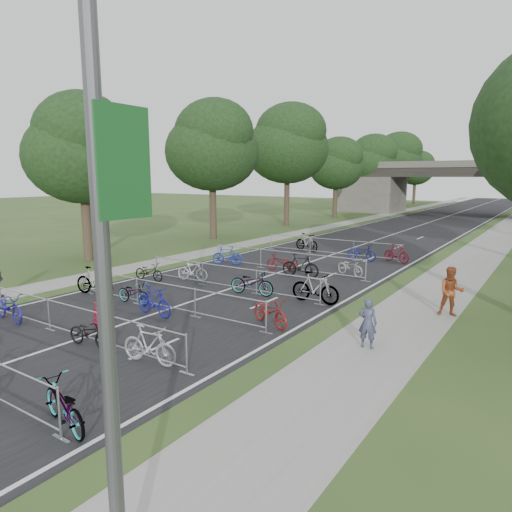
{
  "coord_description": "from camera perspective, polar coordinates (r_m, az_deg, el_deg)",
  "views": [
    {
      "loc": [
        12.31,
        -1.03,
        5.07
      ],
      "look_at": [
        -0.37,
        17.79,
        1.1
      ],
      "focal_mm": 32.0,
      "sensor_mm": 36.0,
      "label": 1
    }
  ],
  "objects": [
    {
      "name": "bike_15",
      "position": [
        15.75,
        1.81,
        -6.95
      ],
      "size": [
        2.01,
        1.35,
        1.0
      ],
      "primitive_type": "imported",
      "rotation": [
        0.0,
        0.0,
        1.17
      ],
      "color": "maroon",
      "rests_on": "ground"
    },
    {
      "name": "tree_left_1",
      "position": [
        37.49,
        -5.47,
        13.29
      ],
      "size": [
        7.56,
        7.56,
        11.53
      ],
      "color": "#33261C",
      "rests_on": "ground"
    },
    {
      "name": "bike_27",
      "position": [
        28.42,
        17.15,
        0.32
      ],
      "size": [
        1.89,
        1.19,
        1.1
      ],
      "primitive_type": "imported",
      "rotation": [
        0.0,
        0.0,
        1.17
      ],
      "color": "maroon",
      "rests_on": "ground"
    },
    {
      "name": "bike_8",
      "position": [
        18.43,
        -28.48,
        -5.62
      ],
      "size": [
        2.01,
        0.84,
        1.03
      ],
      "primitive_type": "imported",
      "rotation": [
        0.0,
        0.0,
        1.49
      ],
      "color": "navy",
      "rests_on": "ground"
    },
    {
      "name": "tree_left_3",
      "position": [
        58.04,
        10.04,
        11.17
      ],
      "size": [
        6.72,
        6.72,
        10.25
      ],
      "color": "#33261C",
      "rests_on": "ground"
    },
    {
      "name": "sidewalk_left",
      "position": [
        54.98,
        12.73,
        4.39
      ],
      "size": [
        2.0,
        140.0,
        0.01
      ],
      "primitive_type": "cube",
      "color": "gray",
      "rests_on": "ground"
    },
    {
      "name": "barrier_row_2",
      "position": [
        15.48,
        -21.45,
        -7.78
      ],
      "size": [
        9.7,
        0.08,
        1.1
      ],
      "color": "#A8AAB0",
      "rests_on": "ground"
    },
    {
      "name": "bike_16",
      "position": [
        23.01,
        -13.24,
        -1.94
      ],
      "size": [
        1.75,
        0.75,
        0.9
      ],
      "primitive_type": "imported",
      "rotation": [
        0.0,
        0.0,
        1.66
      ],
      "color": "black",
      "rests_on": "ground"
    },
    {
      "name": "bike_26",
      "position": [
        28.52,
        13.08,
        0.49
      ],
      "size": [
        2.1,
        1.11,
        1.05
      ],
      "primitive_type": "imported",
      "rotation": [
        0.0,
        0.0,
        1.35
      ],
      "color": "navy",
      "rests_on": "ground"
    },
    {
      "name": "bike_20",
      "position": [
        26.51,
        -3.6,
        0.05
      ],
      "size": [
        1.84,
        1.18,
        1.07
      ],
      "primitive_type": "imported",
      "rotation": [
        0.0,
        0.0,
        5.13
      ],
      "color": "navy",
      "rests_on": "ground"
    },
    {
      "name": "tree_left_5",
      "position": [
        80.59,
        17.2,
        11.65
      ],
      "size": [
        8.4,
        8.4,
        12.81
      ],
      "color": "#33261C",
      "rests_on": "ground"
    },
    {
      "name": "bike_9",
      "position": [
        15.82,
        -19.2,
        -7.47
      ],
      "size": [
        1.65,
        1.2,
        0.98
      ],
      "primitive_type": "imported",
      "rotation": [
        0.0,
        0.0,
        1.06
      ],
      "color": "maroon",
      "rests_on": "ground"
    },
    {
      "name": "bike_11",
      "position": [
        12.95,
        -13.2,
        -10.82
      ],
      "size": [
        1.84,
        0.73,
        1.08
      ],
      "primitive_type": "imported",
      "rotation": [
        0.0,
        0.0,
        1.7
      ],
      "color": "#9E9DA4",
      "rests_on": "ground"
    },
    {
      "name": "lamppost",
      "position": [
        5.07,
        -18.49,
        0.46
      ],
      "size": [
        0.61,
        0.65,
        8.21
      ],
      "color": "#4C4C51",
      "rests_on": "ground"
    },
    {
      "name": "bike_18",
      "position": [
        19.71,
        -0.5,
        -3.37
      ],
      "size": [
        2.12,
        0.95,
        1.08
      ],
      "primitive_type": "imported",
      "rotation": [
        0.0,
        0.0,
        1.69
      ],
      "color": "#A8AAB0",
      "rests_on": "ground"
    },
    {
      "name": "bike_17",
      "position": [
        22.55,
        -7.95,
        -1.86
      ],
      "size": [
        1.74,
        0.77,
        1.01
      ],
      "primitive_type": "imported",
      "rotation": [
        0.0,
        0.0,
        1.75
      ],
      "color": "#AAACB2",
      "rests_on": "ground"
    },
    {
      "name": "bike_10",
      "position": [
        14.7,
        -20.12,
        -9.06
      ],
      "size": [
        1.71,
        0.69,
        0.88
      ],
      "primitive_type": "imported",
      "rotation": [
        0.0,
        0.0,
        1.64
      ],
      "color": "black",
      "rests_on": "ground"
    },
    {
      "name": "bike_13",
      "position": [
        19.01,
        -15.05,
        -4.5
      ],
      "size": [
        1.72,
        0.64,
        0.9
      ],
      "primitive_type": "imported",
      "rotation": [
        0.0,
        0.0,
        1.6
      ],
      "color": "#A8AAB0",
      "rests_on": "ground"
    },
    {
      "name": "bike_25",
      "position": [
        31.45,
        6.36,
        1.7
      ],
      "size": [
        2.1,
        1.12,
        1.21
      ],
      "primitive_type": "imported",
      "rotation": [
        0.0,
        0.0,
        1.28
      ],
      "color": "#A8AAB0",
      "rests_on": "ground"
    },
    {
      "name": "barrier_row_5",
      "position": [
        24.79,
        3.57,
        -0.62
      ],
      "size": [
        9.7,
        0.08,
        1.1
      ],
      "color": "#A8AAB0",
      "rests_on": "ground"
    },
    {
      "name": "tree_left_6",
      "position": [
        92.07,
        19.36,
        10.25
      ],
      "size": [
        6.72,
        6.72,
        10.25
      ],
      "color": "#33261C",
      "rests_on": "ground"
    },
    {
      "name": "barrier_row_3",
      "position": [
        17.8,
        -11.34,
        -5.0
      ],
      "size": [
        9.7,
        0.08,
        1.1
      ],
      "color": "#A8AAB0",
      "rests_on": "ground"
    },
    {
      "name": "bike_7",
      "position": [
        10.45,
        -22.94,
        -16.84
      ],
      "size": [
        2.0,
        1.06,
        1.0
      ],
      "primitive_type": "imported",
      "rotation": [
        0.0,
        0.0,
        4.49
      ],
      "color": "#A8AAB0",
      "rests_on": "ground"
    },
    {
      "name": "tree_left_2",
      "position": [
        47.42,
        4.01,
        13.58
      ],
      "size": [
        8.4,
        8.4,
        12.81
      ],
      "color": "#33261C",
      "rests_on": "ground"
    },
    {
      "name": "sidewalk_right",
      "position": [
        51.46,
        29.03,
        3.02
      ],
      "size": [
        3.0,
        140.0,
        0.01
      ],
      "primitive_type": "cube",
      "color": "gray",
      "rests_on": "ground"
    },
    {
      "name": "bike_23",
      "position": [
        23.99,
        11.71,
        -1.34
      ],
      "size": [
        1.89,
        1.3,
        0.94
      ],
      "primitive_type": "imported",
      "rotation": [
        0.0,
        0.0,
        1.15
      ],
      "color": "#A7A6AD",
      "rests_on": "ground"
    },
    {
      "name": "pedestrian_b",
      "position": [
        18.12,
        23.21,
        -4.15
      ],
      "size": [
        1.05,
        0.92,
        1.83
      ],
      "primitive_type": "imported",
      "rotation": [
        0.0,
        0.0,
        0.29
      ],
      "color": "brown",
      "rests_on": "ground"
    },
    {
      "name": "barrier_row_4",
      "position": [
        20.71,
        -3.47,
        -2.72
      ],
      "size": [
        9.7,
        0.08,
        1.1
      ],
      "color": "#A8AAB0",
      "rests_on": "ground"
    },
    {
      "name": "tree_left_0",
      "position": [
        29.18,
        -20.91,
        12.07
      ],
      "size": [
        6.72,
        6.72,
        10.25
      ],
      "color": "#33261C",
      "rests_on": "ground"
    },
    {
      "name": "bike_14",
      "position": [
        17.19,
        -12.63,
        -5.53
      ],
      "size": [
        1.91,
        0.71,
        1.12
      ],
      "primitive_type": "imported",
      "rotation": [
        0.0,
        0.0,
        1.47
      ],
      "color": "navy",
      "rests_on": "ground"
    },
    {
      "name": "bike_22",
      "position": [
        23.2,
        5.57,
        -1.22
      ],
      "size": [
        2.05,
        0.7,
        1.21
      ],
      "primitive_type": "imported",
      "rotation": [
        0.0,
        0.0,
        1.64
      ],
      "color": "black",
      "rests_on": "ground"
    },
    {
      "name": "road",
      "position": [
        52.74,
        20.35,
        3.79
      ],
      "size": [
        11.0,
        140.0,
        0.01
      ],
      "primitive_type": "cube",
      "color": "black",
      "rests_on": "ground"
    },
    {
      "name": "bike_19",
      "position": [
        18.59,
        7.42,
        -3.99
      ],
      "size": [
        2.09,
        0.59,
        1.26
      ],
      "primitive_type": "imported",
      "rotation": [
        0.0,
        0.0,
        1.57
      ],
      "color": "#A8AAB0",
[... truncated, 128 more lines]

